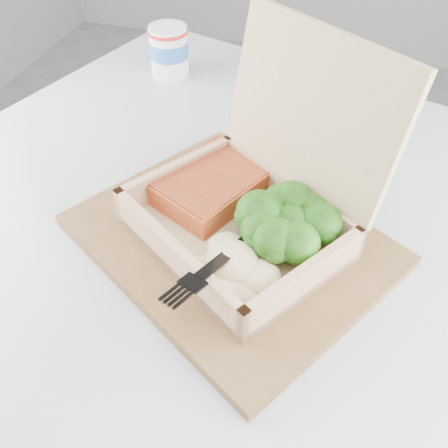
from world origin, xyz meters
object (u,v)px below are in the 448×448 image
(cafe_table, at_px, (221,335))
(paper_cup, at_px, (169,49))
(takeout_container, at_px, (259,191))
(serving_tray, at_px, (231,240))

(cafe_table, bearing_deg, paper_cup, 119.23)
(cafe_table, height_order, paper_cup, paper_cup)
(cafe_table, bearing_deg, takeout_container, 29.76)
(paper_cup, bearing_deg, takeout_container, -54.71)
(cafe_table, xyz_separation_m, takeout_container, (0.04, 0.02, 0.26))
(paper_cup, bearing_deg, cafe_table, -60.77)
(serving_tray, height_order, paper_cup, paper_cup)
(serving_tray, xyz_separation_m, takeout_container, (0.02, 0.03, 0.06))
(serving_tray, bearing_deg, cafe_table, 160.53)
(cafe_table, distance_m, paper_cup, 0.46)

